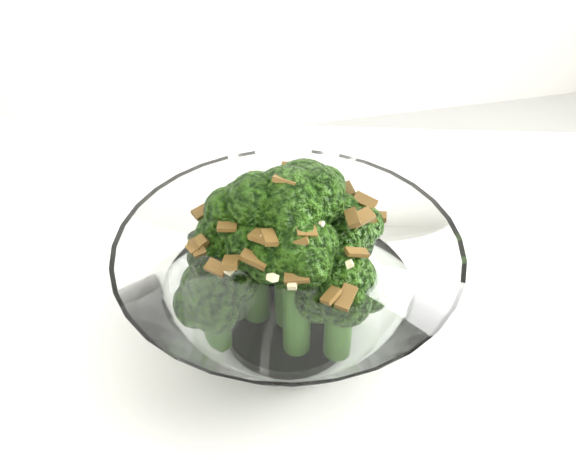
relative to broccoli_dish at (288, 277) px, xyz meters
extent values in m
cylinder|color=white|center=(-0.28, 0.33, -0.45)|extent=(0.04, 0.04, 0.71)
cylinder|color=white|center=(0.00, 0.00, -0.05)|extent=(0.09, 0.09, 0.01)
cylinder|color=#2C5717|center=(0.04, 0.00, -0.01)|extent=(0.02, 0.02, 0.06)
sphere|color=#28530F|center=(0.04, 0.00, 0.03)|extent=(0.05, 0.05, 0.05)
cylinder|color=#2C5717|center=(-0.04, 0.02, -0.01)|extent=(0.02, 0.02, 0.06)
sphere|color=#28530F|center=(-0.04, 0.02, 0.03)|extent=(0.05, 0.05, 0.05)
cylinder|color=#2C5717|center=(0.03, -0.04, -0.02)|extent=(0.02, 0.02, 0.05)
sphere|color=#28530F|center=(0.03, -0.04, 0.02)|extent=(0.05, 0.05, 0.05)
cylinder|color=#2C5717|center=(0.00, -0.03, -0.01)|extent=(0.02, 0.02, 0.07)
sphere|color=#28530F|center=(0.00, -0.03, 0.04)|extent=(0.05, 0.05, 0.05)
cylinder|color=#2C5717|center=(0.05, 0.03, -0.02)|extent=(0.02, 0.02, 0.04)
sphere|color=#28530F|center=(0.05, 0.03, 0.01)|extent=(0.04, 0.04, 0.04)
cylinder|color=#2C5717|center=(-0.02, 0.01, 0.00)|extent=(0.02, 0.02, 0.08)
sphere|color=#28530F|center=(-0.02, 0.01, 0.05)|extent=(0.05, 0.05, 0.05)
cylinder|color=#2C5717|center=(0.00, 0.00, 0.00)|extent=(0.02, 0.02, 0.09)
sphere|color=#28530F|center=(0.00, 0.00, 0.06)|extent=(0.05, 0.05, 0.05)
cylinder|color=#2C5717|center=(0.02, 0.02, 0.00)|extent=(0.02, 0.02, 0.08)
sphere|color=#28530F|center=(0.02, 0.02, 0.05)|extent=(0.05, 0.05, 0.05)
cylinder|color=#2C5717|center=(-0.05, -0.01, -0.02)|extent=(0.02, 0.02, 0.04)
sphere|color=#28530F|center=(-0.05, -0.01, 0.01)|extent=(0.04, 0.04, 0.04)
cube|color=olive|center=(0.03, -0.04, 0.05)|extent=(0.02, 0.01, 0.01)
cube|color=olive|center=(0.06, 0.01, 0.04)|extent=(0.01, 0.01, 0.01)
cube|color=olive|center=(0.00, -0.03, 0.06)|extent=(0.01, 0.02, 0.01)
cube|color=olive|center=(0.06, 0.02, 0.03)|extent=(0.02, 0.01, 0.01)
cube|color=olive|center=(0.03, 0.05, 0.03)|extent=(0.01, 0.02, 0.01)
cube|color=olive|center=(0.00, 0.06, 0.04)|extent=(0.02, 0.01, 0.01)
cube|color=olive|center=(-0.05, 0.03, 0.04)|extent=(0.02, 0.01, 0.01)
cube|color=olive|center=(-0.02, -0.03, 0.06)|extent=(0.01, 0.01, 0.00)
cube|color=olive|center=(0.05, 0.01, 0.05)|extent=(0.02, 0.02, 0.01)
cube|color=olive|center=(0.00, 0.00, 0.08)|extent=(0.01, 0.01, 0.00)
cube|color=olive|center=(-0.02, 0.05, 0.04)|extent=(0.02, 0.01, 0.01)
cube|color=olive|center=(-0.01, -0.02, 0.06)|extent=(0.01, 0.01, 0.01)
cube|color=olive|center=(0.00, 0.03, 0.06)|extent=(0.01, 0.02, 0.01)
cube|color=olive|center=(-0.06, 0.00, 0.04)|extent=(0.02, 0.02, 0.01)
cube|color=olive|center=(-0.04, 0.04, 0.04)|extent=(0.01, 0.02, 0.01)
cube|color=olive|center=(0.04, 0.05, 0.03)|extent=(0.02, 0.02, 0.01)
cube|color=olive|center=(-0.04, -0.03, 0.05)|extent=(0.01, 0.02, 0.01)
cube|color=olive|center=(-0.02, 0.05, 0.04)|extent=(0.01, 0.01, 0.01)
cube|color=olive|center=(0.01, 0.03, 0.06)|extent=(0.02, 0.02, 0.01)
cube|color=olive|center=(0.04, -0.01, 0.05)|extent=(0.02, 0.01, 0.01)
cube|color=olive|center=(-0.01, -0.05, 0.05)|extent=(0.02, 0.01, 0.01)
cube|color=olive|center=(-0.04, -0.01, 0.06)|extent=(0.01, 0.01, 0.00)
cube|color=olive|center=(0.00, -0.03, 0.06)|extent=(0.01, 0.01, 0.01)
cube|color=olive|center=(0.01, 0.03, 0.06)|extent=(0.01, 0.02, 0.01)
cube|color=olive|center=(0.03, 0.02, 0.05)|extent=(0.01, 0.01, 0.01)
cube|color=olive|center=(-0.05, -0.03, 0.04)|extent=(0.02, 0.01, 0.01)
cube|color=olive|center=(-0.01, 0.06, 0.04)|extent=(0.02, 0.02, 0.01)
cube|color=olive|center=(0.06, 0.01, 0.04)|extent=(0.02, 0.01, 0.00)
cube|color=olive|center=(0.01, -0.06, 0.04)|extent=(0.01, 0.01, 0.01)
cube|color=olive|center=(0.02, 0.05, 0.04)|extent=(0.01, 0.01, 0.01)
cube|color=olive|center=(0.00, 0.00, 0.08)|extent=(0.02, 0.01, 0.01)
cube|color=olive|center=(0.02, 0.03, 0.06)|extent=(0.02, 0.01, 0.01)
cube|color=olive|center=(-0.06, 0.00, 0.04)|extent=(0.01, 0.01, 0.01)
cube|color=olive|center=(0.03, 0.05, 0.04)|extent=(0.02, 0.02, 0.01)
cube|color=olive|center=(-0.04, 0.02, 0.05)|extent=(0.01, 0.02, 0.01)
cube|color=olive|center=(0.05, 0.00, 0.04)|extent=(0.01, 0.02, 0.01)
cube|color=olive|center=(-0.02, -0.03, 0.06)|extent=(0.02, 0.02, 0.00)
cube|color=olive|center=(-0.03, -0.03, 0.05)|extent=(0.02, 0.02, 0.01)
cube|color=olive|center=(0.01, 0.02, 0.06)|extent=(0.01, 0.01, 0.01)
cube|color=olive|center=(0.00, -0.05, 0.05)|extent=(0.02, 0.01, 0.01)
cube|color=olive|center=(-0.01, 0.06, 0.04)|extent=(0.02, 0.01, 0.01)
cube|color=olive|center=(-0.06, 0.00, 0.04)|extent=(0.01, 0.01, 0.01)
cube|color=olive|center=(0.01, -0.01, 0.07)|extent=(0.01, 0.02, 0.01)
cube|color=olive|center=(0.00, 0.05, 0.05)|extent=(0.01, 0.01, 0.01)
cube|color=olive|center=(-0.02, 0.06, 0.04)|extent=(0.01, 0.02, 0.01)
cube|color=olive|center=(0.04, -0.02, 0.06)|extent=(0.01, 0.01, 0.01)
cube|color=olive|center=(0.00, 0.01, 0.07)|extent=(0.02, 0.02, 0.01)
cube|color=olive|center=(0.02, -0.06, 0.03)|extent=(0.02, 0.02, 0.01)
cube|color=olive|center=(-0.04, 0.03, 0.05)|extent=(0.02, 0.01, 0.01)
cube|color=olive|center=(0.05, 0.03, 0.05)|extent=(0.01, 0.02, 0.01)
cube|color=beige|center=(-0.02, -0.05, 0.05)|extent=(0.01, 0.01, 0.01)
cube|color=beige|center=(-0.02, -0.03, 0.06)|extent=(0.00, 0.01, 0.00)
cube|color=beige|center=(-0.04, 0.02, 0.05)|extent=(0.01, 0.01, 0.00)
cube|color=beige|center=(0.00, -0.03, 0.06)|extent=(0.01, 0.01, 0.00)
cube|color=beige|center=(0.00, 0.02, 0.07)|extent=(0.01, 0.01, 0.00)
cube|color=beige|center=(-0.01, 0.02, 0.07)|extent=(0.00, 0.00, 0.00)
cube|color=beige|center=(-0.03, 0.00, 0.06)|extent=(0.01, 0.00, 0.00)
cube|color=beige|center=(0.01, -0.03, 0.06)|extent=(0.01, 0.00, 0.00)
cube|color=beige|center=(0.02, 0.04, 0.05)|extent=(0.01, 0.01, 0.00)
cube|color=beige|center=(0.00, -0.04, 0.06)|extent=(0.01, 0.01, 0.00)
cube|color=beige|center=(0.00, -0.01, 0.07)|extent=(0.01, 0.01, 0.01)
cube|color=beige|center=(0.03, 0.04, 0.05)|extent=(0.01, 0.01, 0.01)
cube|color=beige|center=(0.03, -0.05, 0.05)|extent=(0.01, 0.00, 0.00)
cube|color=beige|center=(-0.01, -0.05, 0.04)|extent=(0.01, 0.01, 0.00)
cube|color=beige|center=(0.00, 0.03, 0.06)|extent=(0.01, 0.01, 0.00)
cube|color=beige|center=(-0.03, 0.05, 0.04)|extent=(0.01, 0.01, 0.00)
cube|color=beige|center=(-0.04, 0.02, 0.06)|extent=(0.01, 0.01, 0.01)
cube|color=beige|center=(-0.04, -0.03, 0.04)|extent=(0.01, 0.01, 0.00)
camera|label=1|loc=(-0.07, -0.31, 0.30)|focal=40.00mm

